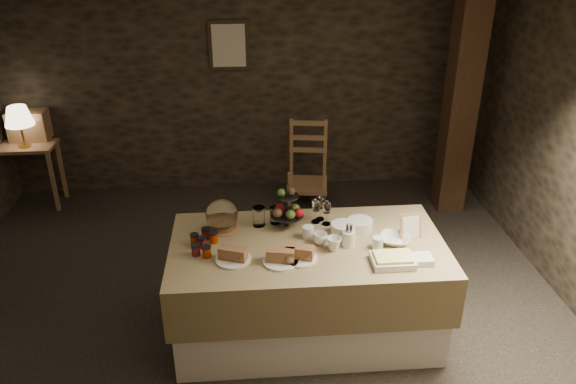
{
  "coord_description": "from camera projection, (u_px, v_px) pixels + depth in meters",
  "views": [
    {
      "loc": [
        0.01,
        -3.92,
        3.07
      ],
      "look_at": [
        0.34,
        0.2,
        1.02
      ],
      "focal_mm": 35.0,
      "sensor_mm": 36.0,
      "label": 1
    }
  ],
  "objects": [
    {
      "name": "ground_plane",
      "position": [
        251.0,
        309.0,
        4.86
      ],
      "size": [
        5.5,
        5.0,
        0.01
      ],
      "primitive_type": "cube",
      "color": "black",
      "rests_on": "ground"
    },
    {
      "name": "storage_jar_b",
      "position": [
        275.0,
        215.0,
        4.51
      ],
      "size": [
        0.09,
        0.09,
        0.14
      ],
      "primitive_type": "cylinder",
      "color": "white",
      "rests_on": "buffet_table"
    },
    {
      "name": "cutlery_holder",
      "position": [
        349.0,
        239.0,
        4.2
      ],
      "size": [
        0.1,
        0.1,
        0.12
      ],
      "primitive_type": "cylinder",
      "color": "silver",
      "rests_on": "buffet_table"
    },
    {
      "name": "cup_b",
      "position": [
        334.0,
        244.0,
        4.15
      ],
      "size": [
        0.13,
        0.13,
        0.1
      ],
      "primitive_type": "imported",
      "rotation": [
        0.0,
        0.0,
        0.25
      ],
      "color": "silver",
      "rests_on": "buffet_table"
    },
    {
      "name": "room_shell",
      "position": [
        245.0,
        140.0,
        4.17
      ],
      "size": [
        5.52,
        5.02,
        2.6
      ],
      "color": "black",
      "rests_on": "ground"
    },
    {
      "name": "storage_jar_a",
      "position": [
        259.0,
        216.0,
        4.47
      ],
      "size": [
        0.1,
        0.1,
        0.16
      ],
      "primitive_type": "cylinder",
      "color": "white",
      "rests_on": "buffet_table"
    },
    {
      "name": "jam_jars",
      "position": [
        203.0,
        243.0,
        4.19
      ],
      "size": [
        0.2,
        0.32,
        0.07
      ],
      "color": "maroon",
      "rests_on": "buffet_table"
    },
    {
      "name": "buffet_table",
      "position": [
        307.0,
        282.0,
        4.41
      ],
      "size": [
        2.09,
        1.11,
        0.83
      ],
      "color": "silver",
      "rests_on": "ground_plane"
    },
    {
      "name": "plate_stack_b",
      "position": [
        360.0,
        225.0,
        4.42
      ],
      "size": [
        0.2,
        0.2,
        0.08
      ],
      "primitive_type": "cylinder",
      "color": "silver",
      "rests_on": "buffet_table"
    },
    {
      "name": "square_dish",
      "position": [
        422.0,
        259.0,
        4.02
      ],
      "size": [
        0.14,
        0.14,
        0.04
      ],
      "primitive_type": "cube",
      "color": "silver",
      "rests_on": "buffet_table"
    },
    {
      "name": "wine_rack",
      "position": [
        29.0,
        125.0,
        6.37
      ],
      "size": [
        0.42,
        0.26,
        0.34
      ],
      "primitive_type": "cube",
      "color": "brown",
      "rests_on": "console_table"
    },
    {
      "name": "bread_platter_right",
      "position": [
        300.0,
        254.0,
        4.05
      ],
      "size": [
        0.26,
        0.26,
        0.11
      ],
      "color": "silver",
      "rests_on": "buffet_table"
    },
    {
      "name": "tart_dish",
      "position": [
        393.0,
        260.0,
        3.99
      ],
      "size": [
        0.3,
        0.22,
        0.07
      ],
      "color": "silver",
      "rests_on": "buffet_table"
    },
    {
      "name": "menu_frame",
      "position": [
        411.0,
        227.0,
        4.29
      ],
      "size": [
        0.18,
        0.09,
        0.22
      ],
      "primitive_type": "cube",
      "rotation": [
        -0.24,
        0.0,
        0.14
      ],
      "color": "brown",
      "rests_on": "buffet_table"
    },
    {
      "name": "plate_stack_a",
      "position": [
        343.0,
        230.0,
        4.34
      ],
      "size": [
        0.19,
        0.19,
        0.1
      ],
      "primitive_type": "cylinder",
      "color": "silver",
      "rests_on": "buffet_table"
    },
    {
      "name": "table_lamp",
      "position": [
        18.0,
        116.0,
        6.08
      ],
      "size": [
        0.31,
        0.31,
        0.46
      ],
      "color": "#B48134",
      "rests_on": "console_table"
    },
    {
      "name": "bread_platter_center",
      "position": [
        280.0,
        257.0,
        4.01
      ],
      "size": [
        0.26,
        0.26,
        0.11
      ],
      "color": "silver",
      "rests_on": "buffet_table"
    },
    {
      "name": "chair",
      "position": [
        307.0,
        168.0,
        6.49
      ],
      "size": [
        0.51,
        0.5,
        0.76
      ],
      "rotation": [
        0.0,
        0.0,
        -0.14
      ],
      "color": "brown",
      "rests_on": "ground_plane"
    },
    {
      "name": "console_table",
      "position": [
        24.0,
        156.0,
        6.34
      ],
      "size": [
        0.7,
        0.4,
        0.75
      ],
      "color": "brown",
      "rests_on": "ground_plane"
    },
    {
      "name": "framed_picture",
      "position": [
        229.0,
        45.0,
        6.27
      ],
      "size": [
        0.45,
        0.04,
        0.55
      ],
      "color": "#2F2519",
      "rests_on": "room_shell"
    },
    {
      "name": "bread_platter_left",
      "position": [
        233.0,
        255.0,
        4.03
      ],
      "size": [
        0.26,
        0.26,
        0.11
      ],
      "color": "silver",
      "rests_on": "buffet_table"
    },
    {
      "name": "bowl",
      "position": [
        394.0,
        239.0,
        4.25
      ],
      "size": [
        0.29,
        0.29,
        0.06
      ],
      "primitive_type": "imported",
      "rotation": [
        0.0,
        0.0,
        -0.37
      ],
      "color": "silver",
      "rests_on": "buffet_table"
    },
    {
      "name": "mug_c",
      "position": [
        308.0,
        232.0,
        4.31
      ],
      "size": [
        0.09,
        0.09,
        0.09
      ],
      "primitive_type": "cylinder",
      "color": "silver",
      "rests_on": "buffet_table"
    },
    {
      "name": "cup_a",
      "position": [
        320.0,
        238.0,
        4.23
      ],
      "size": [
        0.12,
        0.12,
        0.09
      ],
      "primitive_type": "imported",
      "rotation": [
        0.0,
        0.0,
        -0.03
      ],
      "color": "silver",
      "rests_on": "buffet_table"
    },
    {
      "name": "cake_dome",
      "position": [
        222.0,
        217.0,
        4.41
      ],
      "size": [
        0.26,
        0.26,
        0.26
      ],
      "color": "brown",
      "rests_on": "buffet_table"
    },
    {
      "name": "mug_d",
      "position": [
        378.0,
        243.0,
        4.18
      ],
      "size": [
        0.08,
        0.08,
        0.09
      ],
      "primitive_type": "cylinder",
      "color": "silver",
      "rests_on": "buffet_table"
    },
    {
      "name": "fruit_stand",
      "position": [
        288.0,
        210.0,
        4.43
      ],
      "size": [
        0.26,
        0.26,
        0.37
      ],
      "rotation": [
        0.0,
        0.0,
        0.23
      ],
      "color": "black",
      "rests_on": "buffet_table"
    },
    {
      "name": "timber_column",
      "position": [
        461.0,
        98.0,
        5.99
      ],
      "size": [
        0.3,
        0.3,
        2.6
      ],
      "primitive_type": "cube",
      "color": "black",
      "rests_on": "ground_plane"
    }
  ]
}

